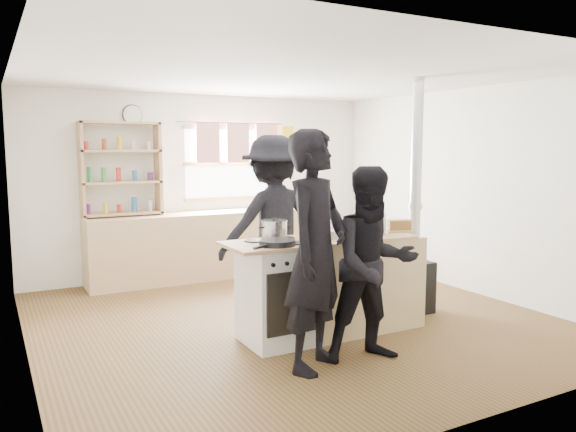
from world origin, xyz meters
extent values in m
cube|color=brown|center=(0.00, 0.00, -0.01)|extent=(5.00, 5.00, 0.01)
cube|color=tan|center=(0.00, 2.22, 0.45)|extent=(3.40, 0.55, 0.90)
cube|color=tan|center=(-1.20, 2.34, 0.94)|extent=(1.00, 0.28, 0.03)
cube|color=tan|center=(-1.20, 2.34, 1.33)|extent=(1.00, 0.28, 0.03)
cube|color=tan|center=(-1.20, 2.34, 1.74)|extent=(1.00, 0.28, 0.03)
cube|color=tan|center=(-1.20, 2.34, 2.08)|extent=(1.00, 0.28, 0.03)
cube|color=tan|center=(-1.68, 2.34, 1.50)|extent=(0.04, 0.28, 1.20)
cube|color=tan|center=(-0.72, 2.34, 1.50)|extent=(0.04, 0.28, 1.20)
cylinder|color=silver|center=(0.91, 2.22, 1.03)|extent=(0.10, 0.10, 0.27)
cube|color=white|center=(-0.45, -0.55, 0.45)|extent=(0.60, 0.60, 0.90)
cube|color=tan|center=(0.45, -0.55, 0.45)|extent=(1.20, 0.60, 0.90)
cube|color=tan|center=(0.00, -0.55, 0.92)|extent=(1.84, 0.64, 0.03)
cylinder|color=black|center=(-0.52, -0.69, 0.96)|extent=(0.43, 0.43, 0.05)
cylinder|color=#295B1F|center=(-0.52, -0.69, 0.97)|extent=(0.29, 0.29, 0.02)
cube|color=silver|center=(0.07, -0.55, 0.97)|extent=(0.39, 0.27, 0.07)
cube|color=brown|center=(0.07, -0.55, 0.99)|extent=(0.33, 0.23, 0.02)
cylinder|color=#B0B0B3|center=(-0.38, -0.35, 1.01)|extent=(0.24, 0.24, 0.16)
cylinder|color=#B0B0B3|center=(-0.38, -0.35, 1.10)|extent=(0.25, 0.25, 0.01)
sphere|color=black|center=(-0.38, -0.35, 1.11)|extent=(0.03, 0.03, 0.03)
cylinder|color=silver|center=(0.57, -0.56, 1.03)|extent=(0.31, 0.31, 0.20)
cylinder|color=silver|center=(0.57, -0.56, 1.13)|extent=(0.32, 0.32, 0.01)
sphere|color=black|center=(0.57, -0.56, 1.15)|extent=(0.03, 0.03, 0.03)
cube|color=tan|center=(0.93, -0.57, 0.94)|extent=(0.34, 0.30, 0.02)
cube|color=olive|center=(0.93, -0.57, 1.00)|extent=(0.25, 0.19, 0.10)
cube|color=black|center=(1.29, -0.39, 0.28)|extent=(0.35, 0.35, 0.56)
cylinder|color=#ADADB2|center=(1.29, -0.39, 1.53)|extent=(0.12, 0.12, 1.94)
imported|color=black|center=(-0.45, -1.22, 0.96)|extent=(0.84, 0.77, 1.92)
imported|color=black|center=(0.06, -1.30, 0.81)|extent=(0.90, 0.76, 1.63)
imported|color=black|center=(-0.01, 0.39, 0.96)|extent=(1.24, 0.71, 1.91)
camera|label=1|loc=(-2.73, -4.97, 1.78)|focal=35.00mm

